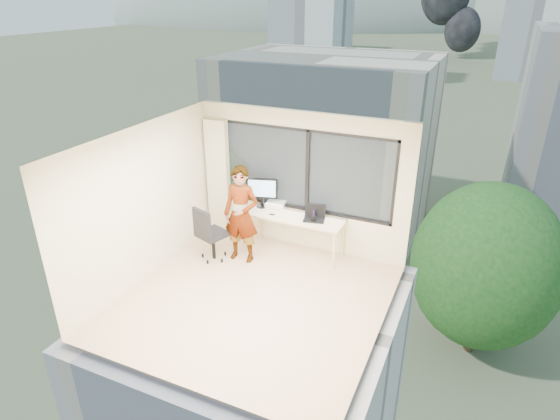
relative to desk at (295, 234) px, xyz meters
The scene contains 24 objects.
floor 1.70m from the desk, 90.00° to the right, with size 4.00×4.00×0.01m, color #D7B08C.
ceiling 2.78m from the desk, 90.00° to the right, with size 4.00×4.00×0.01m, color white.
wall_front 3.78m from the desk, 90.00° to the right, with size 4.00×0.01×2.60m, color beige.
wall_left 2.76m from the desk, 140.31° to the right, with size 0.01×4.00×2.60m, color beige.
wall_right 2.76m from the desk, 39.69° to the right, with size 0.01×4.00×2.60m, color beige.
window_wall 1.20m from the desk, 81.63° to the left, with size 3.30×0.16×1.55m, color black, non-canonical shape.
curtain 1.90m from the desk, behind, with size 0.45×0.14×2.30m, color beige.
desk is the anchor object (origin of this frame).
chair 1.51m from the desk, 147.06° to the right, with size 0.54×0.54×1.06m, color black, non-canonical shape.
person 1.11m from the desk, 142.01° to the right, with size 0.65×0.43×1.78m, color #2D2D33.
monitor 1.00m from the desk, 169.22° to the left, with size 0.58×0.12×0.58m, color black, non-canonical shape.
game_console 0.69m from the desk, 154.14° to the left, with size 0.35×0.29×0.08m, color white.
laptop 0.62m from the desk, ahead, with size 0.37×0.39×0.24m, color black, non-canonical shape.
cellphone 0.57m from the desk, 163.22° to the right, with size 0.10×0.05×0.01m, color black.
pen_cup 0.58m from the desk, 10.10° to the right, with size 0.08×0.08×0.10m, color black.
handbag 0.56m from the desk, 31.41° to the left, with size 0.24×0.12×0.18m, color #0D5051.
exterior_ground 119.21m from the desk, 90.00° to the left, with size 400.00×400.00×0.04m, color #515B3D.
near_bldg_a 30.64m from the desk, 107.62° to the left, with size 16.00×12.00×14.00m, color beige.
far_tower_a 99.69m from the desk, 110.55° to the left, with size 14.00×14.00×28.00m, color silver.
far_tower_b 118.61m from the desk, 86.13° to the left, with size 13.00×13.00×30.00m, color silver.
far_tower_d 160.05m from the desk, 112.02° to the left, with size 16.00×14.00×22.00m, color silver.
hill_a 340.51m from the desk, 110.65° to the left, with size 288.00×216.00×90.00m, color slate.
tree_a 27.88m from the desk, 128.19° to the left, with size 7.00×7.00×8.00m, color #184819, non-canonical shape.
tree_b 19.51m from the desk, 76.24° to the left, with size 7.60×7.60×9.00m, color #184819, non-canonical shape.
Camera 1 is at (2.95, -5.53, 4.48)m, focal length 30.43 mm.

